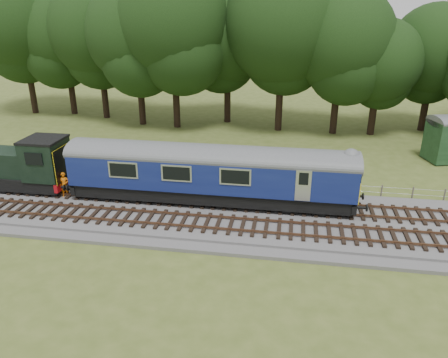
# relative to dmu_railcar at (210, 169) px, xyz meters

# --- Properties ---
(ground) EXTENTS (120.00, 120.00, 0.00)m
(ground) POSITION_rel_dmu_railcar_xyz_m (3.16, -1.40, -2.61)
(ground) COLOR #495920
(ground) RESTS_ON ground
(ballast) EXTENTS (70.00, 7.00, 0.35)m
(ballast) POSITION_rel_dmu_railcar_xyz_m (3.16, -1.40, -2.43)
(ballast) COLOR #4C4C4F
(ballast) RESTS_ON ground
(track_north) EXTENTS (67.20, 2.40, 0.21)m
(track_north) POSITION_rel_dmu_railcar_xyz_m (3.16, -0.00, -2.19)
(track_north) COLOR black
(track_north) RESTS_ON ballast
(track_south) EXTENTS (67.20, 2.40, 0.21)m
(track_south) POSITION_rel_dmu_railcar_xyz_m (3.16, -3.00, -2.19)
(track_south) COLOR black
(track_south) RESTS_ON ballast
(fence) EXTENTS (64.00, 0.12, 1.00)m
(fence) POSITION_rel_dmu_railcar_xyz_m (3.16, 3.10, -2.61)
(fence) COLOR #6B6054
(fence) RESTS_ON ground
(tree_line) EXTENTS (70.00, 8.00, 18.00)m
(tree_line) POSITION_rel_dmu_railcar_xyz_m (3.16, 20.60, -2.61)
(tree_line) COLOR black
(tree_line) RESTS_ON ground
(dmu_railcar) EXTENTS (18.05, 2.86, 3.88)m
(dmu_railcar) POSITION_rel_dmu_railcar_xyz_m (0.00, 0.00, 0.00)
(dmu_railcar) COLOR black
(dmu_railcar) RESTS_ON ground
(shunter_loco) EXTENTS (8.92, 2.60, 3.38)m
(shunter_loco) POSITION_rel_dmu_railcar_xyz_m (-13.93, 0.00, -0.63)
(shunter_loco) COLOR black
(shunter_loco) RESTS_ON ground
(worker) EXTENTS (0.70, 0.54, 1.69)m
(worker) POSITION_rel_dmu_railcar_xyz_m (-9.68, -0.75, -1.41)
(worker) COLOR orange
(worker) RESTS_ON ballast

